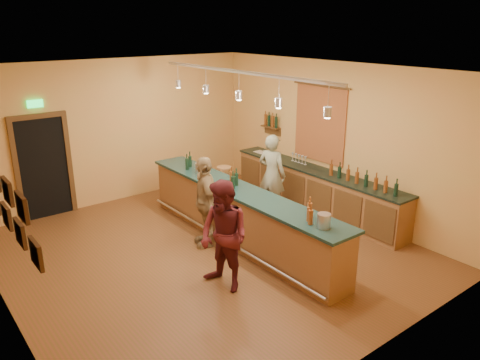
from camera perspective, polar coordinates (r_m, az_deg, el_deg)
floor at (r=8.53m, az=-4.02°, el=-8.78°), size 7.00×7.00×0.00m
ceiling at (r=7.61m, az=-4.58°, el=13.14°), size 6.50×7.00×0.02m
wall_back at (r=10.92m, az=-14.63°, el=5.77°), size 6.50×0.02×3.20m
wall_front at (r=5.55m, az=16.46°, el=-6.92°), size 6.50×0.02×3.20m
wall_right at (r=10.02m, az=11.38°, el=4.89°), size 0.02×7.00×3.20m
doorway at (r=10.48m, az=-22.85°, el=1.68°), size 1.15×0.09×2.48m
tapestry at (r=10.21m, az=9.70°, el=6.68°), size 0.03×1.40×1.60m
bottle_shelf at (r=11.25m, az=3.80°, el=7.04°), size 0.17×0.55×0.54m
picture_grid at (r=5.99m, az=-26.43°, el=-2.63°), size 0.06×2.20×0.70m
back_counter at (r=10.25m, az=9.20°, el=-1.18°), size 0.60×4.55×1.27m
tasting_bar at (r=8.66m, az=-0.12°, el=-3.87°), size 0.74×5.10×1.38m
pendant_track at (r=8.05m, az=-0.13°, el=11.95°), size 0.11×4.60×0.50m
bartender at (r=9.91m, az=3.91°, el=0.66°), size 0.59×0.73×1.74m
customer_a at (r=7.09m, az=-1.96°, el=-6.89°), size 0.78×0.93×1.74m
customer_b at (r=8.50m, az=-4.28°, el=-2.64°), size 0.75×1.07×1.69m
bar_stool at (r=11.04m, az=-1.95°, el=0.91°), size 0.34×0.34×0.70m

